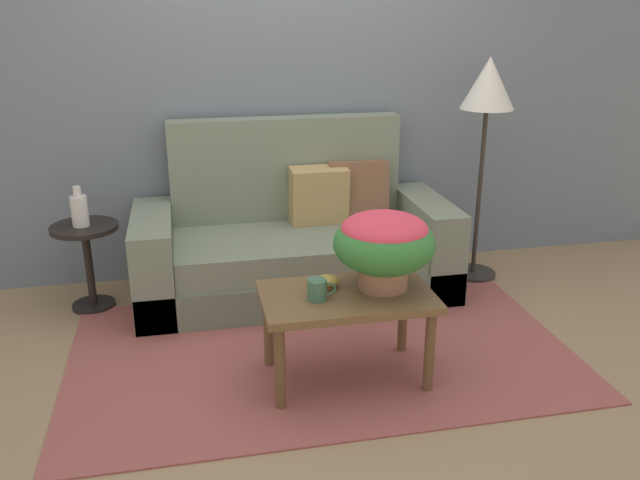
{
  "coord_description": "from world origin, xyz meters",
  "views": [
    {
      "loc": [
        -0.67,
        -3.2,
        1.83
      ],
      "look_at": [
        0.05,
        0.21,
        0.56
      ],
      "focal_mm": 37.22,
      "sensor_mm": 36.0,
      "label": 1
    }
  ],
  "objects_px": {
    "coffee_table": "(347,306)",
    "coffee_mug": "(318,290)",
    "side_table": "(87,251)",
    "floor_lamp": "(487,100)",
    "snack_bowl": "(327,281)",
    "couch": "(295,244)",
    "table_vase": "(79,210)",
    "potted_plant": "(384,242)"
  },
  "relations": [
    {
      "from": "floor_lamp",
      "to": "table_vase",
      "type": "distance_m",
      "value": 2.64
    },
    {
      "from": "table_vase",
      "to": "couch",
      "type": "bearing_deg",
      "value": 0.55
    },
    {
      "from": "side_table",
      "to": "potted_plant",
      "type": "bearing_deg",
      "value": -35.51
    },
    {
      "from": "coffee_table",
      "to": "side_table",
      "type": "height_order",
      "value": "side_table"
    },
    {
      "from": "side_table",
      "to": "floor_lamp",
      "type": "distance_m",
      "value": 2.7
    },
    {
      "from": "side_table",
      "to": "snack_bowl",
      "type": "xyz_separation_m",
      "value": [
        1.28,
        -1.05,
        0.13
      ]
    },
    {
      "from": "couch",
      "to": "table_vase",
      "type": "bearing_deg",
      "value": -179.45
    },
    {
      "from": "side_table",
      "to": "couch",
      "type": "bearing_deg",
      "value": 0.2
    },
    {
      "from": "couch",
      "to": "table_vase",
      "type": "relative_size",
      "value": 8.18
    },
    {
      "from": "coffee_table",
      "to": "potted_plant",
      "type": "bearing_deg",
      "value": 10.64
    },
    {
      "from": "potted_plant",
      "to": "coffee_mug",
      "type": "relative_size",
      "value": 3.55
    },
    {
      "from": "table_vase",
      "to": "side_table",
      "type": "bearing_deg",
      "value": 33.02
    },
    {
      "from": "floor_lamp",
      "to": "potted_plant",
      "type": "distance_m",
      "value": 1.57
    },
    {
      "from": "side_table",
      "to": "snack_bowl",
      "type": "relative_size",
      "value": 4.74
    },
    {
      "from": "couch",
      "to": "potted_plant",
      "type": "relative_size",
      "value": 4.01
    },
    {
      "from": "coffee_table",
      "to": "floor_lamp",
      "type": "xyz_separation_m",
      "value": [
        1.2,
        1.12,
        0.82
      ]
    },
    {
      "from": "side_table",
      "to": "floor_lamp",
      "type": "relative_size",
      "value": 0.36
    },
    {
      "from": "coffee_table",
      "to": "snack_bowl",
      "type": "bearing_deg",
      "value": 130.21
    },
    {
      "from": "coffee_mug",
      "to": "snack_bowl",
      "type": "bearing_deg",
      "value": 60.2
    },
    {
      "from": "couch",
      "to": "floor_lamp",
      "type": "height_order",
      "value": "floor_lamp"
    },
    {
      "from": "coffee_table",
      "to": "potted_plant",
      "type": "xyz_separation_m",
      "value": [
        0.19,
        0.04,
        0.31
      ]
    },
    {
      "from": "floor_lamp",
      "to": "couch",
      "type": "bearing_deg",
      "value": 178.88
    },
    {
      "from": "couch",
      "to": "potted_plant",
      "type": "xyz_separation_m",
      "value": [
        0.25,
        -1.11,
        0.39
      ]
    },
    {
      "from": "table_vase",
      "to": "snack_bowl",
      "type": "bearing_deg",
      "value": -38.89
    },
    {
      "from": "floor_lamp",
      "to": "coffee_mug",
      "type": "bearing_deg",
      "value": -139.42
    },
    {
      "from": "coffee_table",
      "to": "coffee_mug",
      "type": "distance_m",
      "value": 0.2
    },
    {
      "from": "snack_bowl",
      "to": "couch",
      "type": "bearing_deg",
      "value": 88.87
    },
    {
      "from": "coffee_table",
      "to": "side_table",
      "type": "relative_size",
      "value": 1.55
    },
    {
      "from": "floor_lamp",
      "to": "table_vase",
      "type": "xyz_separation_m",
      "value": [
        -2.57,
        0.01,
        -0.58
      ]
    },
    {
      "from": "coffee_mug",
      "to": "table_vase",
      "type": "height_order",
      "value": "table_vase"
    },
    {
      "from": "floor_lamp",
      "to": "potted_plant",
      "type": "height_order",
      "value": "floor_lamp"
    },
    {
      "from": "floor_lamp",
      "to": "potted_plant",
      "type": "xyz_separation_m",
      "value": [
        -1.01,
        -1.09,
        -0.51
      ]
    },
    {
      "from": "side_table",
      "to": "table_vase",
      "type": "relative_size",
      "value": 2.21
    },
    {
      "from": "floor_lamp",
      "to": "snack_bowl",
      "type": "distance_m",
      "value": 1.79
    },
    {
      "from": "floor_lamp",
      "to": "snack_bowl",
      "type": "xyz_separation_m",
      "value": [
        -1.28,
        -1.03,
        -0.72
      ]
    },
    {
      "from": "couch",
      "to": "coffee_table",
      "type": "xyz_separation_m",
      "value": [
        0.06,
        -1.15,
        0.09
      ]
    },
    {
      "from": "couch",
      "to": "coffee_mug",
      "type": "relative_size",
      "value": 14.26
    },
    {
      "from": "potted_plant",
      "to": "coffee_mug",
      "type": "xyz_separation_m",
      "value": [
        -0.35,
        -0.07,
        -0.19
      ]
    },
    {
      "from": "coffee_table",
      "to": "floor_lamp",
      "type": "relative_size",
      "value": 0.57
    },
    {
      "from": "snack_bowl",
      "to": "table_vase",
      "type": "xyz_separation_m",
      "value": [
        -1.29,
        1.04,
        0.14
      ]
    },
    {
      "from": "potted_plant",
      "to": "snack_bowl",
      "type": "height_order",
      "value": "potted_plant"
    },
    {
      "from": "couch",
      "to": "coffee_mug",
      "type": "height_order",
      "value": "couch"
    }
  ]
}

